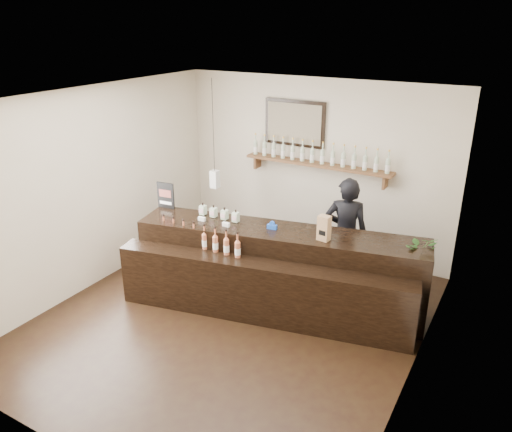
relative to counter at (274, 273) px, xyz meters
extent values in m
plane|color=black|center=(-0.31, -0.56, -0.50)|extent=(5.00, 5.00, 0.00)
plane|color=beige|center=(-0.31, 1.94, 0.90)|extent=(4.50, 0.00, 4.50)
plane|color=beige|center=(-0.31, -3.06, 0.90)|extent=(4.50, 0.00, 4.50)
plane|color=beige|center=(-2.56, -0.56, 0.90)|extent=(0.00, 5.00, 5.00)
plane|color=beige|center=(1.94, -0.56, 0.90)|extent=(0.00, 5.00, 5.00)
plane|color=white|center=(-0.31, -0.56, 2.30)|extent=(5.00, 5.00, 0.00)
cube|color=brown|center=(-0.21, 1.81, 1.00)|extent=(2.40, 0.25, 0.04)
cube|color=brown|center=(-1.29, 1.84, 0.88)|extent=(0.04, 0.20, 0.20)
cube|color=brown|center=(0.87, 1.84, 0.88)|extent=(0.04, 0.20, 0.20)
cube|color=black|center=(-0.66, 1.91, 1.58)|extent=(1.02, 0.04, 0.72)
cube|color=#443D2C|center=(-0.66, 1.89, 1.58)|extent=(0.92, 0.01, 0.62)
cube|color=white|center=(-1.61, 1.04, 0.75)|extent=(0.12, 0.12, 0.28)
cylinder|color=black|center=(-1.61, 1.04, 1.60)|extent=(0.01, 0.01, 1.41)
cylinder|color=beige|center=(-1.31, 1.81, 1.12)|extent=(0.07, 0.07, 0.20)
cone|color=beige|center=(-1.31, 1.81, 1.25)|extent=(0.07, 0.07, 0.05)
cylinder|color=beige|center=(-1.31, 1.81, 1.31)|extent=(0.02, 0.02, 0.07)
cylinder|color=#ECB845|center=(-1.31, 1.81, 1.36)|extent=(0.03, 0.03, 0.02)
cylinder|color=white|center=(-1.31, 1.81, 1.10)|extent=(0.07, 0.07, 0.09)
cylinder|color=beige|center=(-1.14, 1.81, 1.12)|extent=(0.07, 0.07, 0.20)
cone|color=beige|center=(-1.14, 1.81, 1.25)|extent=(0.07, 0.07, 0.05)
cylinder|color=beige|center=(-1.14, 1.81, 1.31)|extent=(0.02, 0.02, 0.07)
cylinder|color=#ECB845|center=(-1.14, 1.81, 1.36)|extent=(0.03, 0.03, 0.02)
cylinder|color=white|center=(-1.14, 1.81, 1.10)|extent=(0.07, 0.07, 0.09)
cylinder|color=beige|center=(-0.97, 1.81, 1.12)|extent=(0.07, 0.07, 0.20)
cone|color=beige|center=(-0.97, 1.81, 1.25)|extent=(0.07, 0.07, 0.05)
cylinder|color=beige|center=(-0.97, 1.81, 1.31)|extent=(0.02, 0.02, 0.07)
cylinder|color=#ECB845|center=(-0.97, 1.81, 1.36)|extent=(0.03, 0.03, 0.02)
cylinder|color=white|center=(-0.97, 1.81, 1.10)|extent=(0.07, 0.07, 0.09)
cylinder|color=beige|center=(-0.81, 1.81, 1.12)|extent=(0.07, 0.07, 0.20)
cone|color=beige|center=(-0.81, 1.81, 1.25)|extent=(0.07, 0.07, 0.05)
cylinder|color=beige|center=(-0.81, 1.81, 1.31)|extent=(0.02, 0.02, 0.07)
cylinder|color=#ECB845|center=(-0.81, 1.81, 1.36)|extent=(0.03, 0.03, 0.02)
cylinder|color=white|center=(-0.81, 1.81, 1.10)|extent=(0.07, 0.07, 0.09)
cylinder|color=beige|center=(-0.64, 1.81, 1.12)|extent=(0.07, 0.07, 0.20)
cone|color=beige|center=(-0.64, 1.81, 1.25)|extent=(0.07, 0.07, 0.05)
cylinder|color=beige|center=(-0.64, 1.81, 1.31)|extent=(0.02, 0.02, 0.07)
cylinder|color=#ECB845|center=(-0.64, 1.81, 1.36)|extent=(0.03, 0.03, 0.02)
cylinder|color=white|center=(-0.64, 1.81, 1.10)|extent=(0.07, 0.07, 0.09)
cylinder|color=beige|center=(-0.47, 1.81, 1.12)|extent=(0.07, 0.07, 0.20)
cone|color=beige|center=(-0.47, 1.81, 1.25)|extent=(0.07, 0.07, 0.05)
cylinder|color=beige|center=(-0.47, 1.81, 1.31)|extent=(0.02, 0.02, 0.07)
cylinder|color=#ECB845|center=(-0.47, 1.81, 1.36)|extent=(0.03, 0.03, 0.02)
cylinder|color=white|center=(-0.47, 1.81, 1.10)|extent=(0.07, 0.07, 0.09)
cylinder|color=beige|center=(-0.30, 1.81, 1.12)|extent=(0.07, 0.07, 0.20)
cone|color=beige|center=(-0.30, 1.81, 1.25)|extent=(0.07, 0.07, 0.05)
cylinder|color=beige|center=(-0.30, 1.81, 1.31)|extent=(0.02, 0.02, 0.07)
cylinder|color=#ECB845|center=(-0.30, 1.81, 1.36)|extent=(0.03, 0.03, 0.02)
cylinder|color=white|center=(-0.30, 1.81, 1.10)|extent=(0.07, 0.07, 0.09)
cylinder|color=beige|center=(-0.13, 1.81, 1.12)|extent=(0.07, 0.07, 0.20)
cone|color=beige|center=(-0.13, 1.81, 1.25)|extent=(0.07, 0.07, 0.05)
cylinder|color=beige|center=(-0.13, 1.81, 1.31)|extent=(0.02, 0.02, 0.07)
cylinder|color=#ECB845|center=(-0.13, 1.81, 1.36)|extent=(0.03, 0.03, 0.02)
cylinder|color=white|center=(-0.13, 1.81, 1.10)|extent=(0.07, 0.07, 0.09)
cylinder|color=beige|center=(0.04, 1.81, 1.12)|extent=(0.07, 0.07, 0.20)
cone|color=beige|center=(0.04, 1.81, 1.25)|extent=(0.07, 0.07, 0.05)
cylinder|color=beige|center=(0.04, 1.81, 1.31)|extent=(0.02, 0.02, 0.07)
cylinder|color=#ECB845|center=(0.04, 1.81, 1.36)|extent=(0.03, 0.03, 0.02)
cylinder|color=white|center=(0.04, 1.81, 1.10)|extent=(0.07, 0.07, 0.09)
cylinder|color=beige|center=(0.21, 1.81, 1.12)|extent=(0.07, 0.07, 0.20)
cone|color=beige|center=(0.21, 1.81, 1.25)|extent=(0.07, 0.07, 0.05)
cylinder|color=beige|center=(0.21, 1.81, 1.31)|extent=(0.02, 0.02, 0.07)
cylinder|color=#ECB845|center=(0.21, 1.81, 1.36)|extent=(0.03, 0.03, 0.02)
cylinder|color=white|center=(0.21, 1.81, 1.10)|extent=(0.07, 0.07, 0.09)
cylinder|color=beige|center=(0.38, 1.81, 1.12)|extent=(0.07, 0.07, 0.20)
cone|color=beige|center=(0.38, 1.81, 1.25)|extent=(0.07, 0.07, 0.05)
cylinder|color=beige|center=(0.38, 1.81, 1.31)|extent=(0.02, 0.02, 0.07)
cylinder|color=#ECB845|center=(0.38, 1.81, 1.36)|extent=(0.03, 0.03, 0.02)
cylinder|color=white|center=(0.38, 1.81, 1.10)|extent=(0.07, 0.07, 0.09)
cylinder|color=beige|center=(0.55, 1.81, 1.12)|extent=(0.07, 0.07, 0.20)
cone|color=beige|center=(0.55, 1.81, 1.25)|extent=(0.07, 0.07, 0.05)
cylinder|color=beige|center=(0.55, 1.81, 1.31)|extent=(0.02, 0.02, 0.07)
cylinder|color=#ECB845|center=(0.55, 1.81, 1.36)|extent=(0.03, 0.03, 0.02)
cylinder|color=white|center=(0.55, 1.81, 1.10)|extent=(0.07, 0.07, 0.09)
cylinder|color=beige|center=(0.72, 1.81, 1.12)|extent=(0.07, 0.07, 0.20)
cone|color=beige|center=(0.72, 1.81, 1.25)|extent=(0.07, 0.07, 0.05)
cylinder|color=beige|center=(0.72, 1.81, 1.31)|extent=(0.02, 0.02, 0.07)
cylinder|color=#ECB845|center=(0.72, 1.81, 1.36)|extent=(0.03, 0.03, 0.02)
cylinder|color=white|center=(0.72, 1.81, 1.10)|extent=(0.07, 0.07, 0.09)
cylinder|color=beige|center=(0.89, 1.81, 1.12)|extent=(0.07, 0.07, 0.20)
cone|color=beige|center=(0.89, 1.81, 1.25)|extent=(0.07, 0.07, 0.05)
cylinder|color=beige|center=(0.89, 1.81, 1.31)|extent=(0.02, 0.02, 0.07)
cylinder|color=#ECB845|center=(0.89, 1.81, 1.36)|extent=(0.03, 0.03, 0.02)
cylinder|color=white|center=(0.89, 1.81, 1.10)|extent=(0.07, 0.07, 0.09)
cube|color=black|center=(0.01, 0.14, 0.03)|extent=(3.86, 1.43, 1.06)
cube|color=black|center=(0.01, -0.36, -0.10)|extent=(3.79, 1.10, 0.81)
cube|color=white|center=(-1.06, -0.11, 0.59)|extent=(0.10, 0.04, 0.05)
cube|color=white|center=(-0.67, -0.11, 0.59)|extent=(0.10, 0.04, 0.05)
cube|color=#E0C889|center=(-1.76, -0.36, 0.37)|extent=(0.12, 0.12, 0.12)
cube|color=#E0C889|center=(-1.76, -0.36, 0.49)|extent=(0.12, 0.12, 0.12)
cube|color=beige|center=(-1.17, 0.08, 0.64)|extent=(0.08, 0.08, 0.13)
cube|color=beige|center=(-1.17, 0.03, 0.64)|extent=(0.07, 0.00, 0.06)
cylinder|color=black|center=(-1.17, 0.08, 0.72)|extent=(0.02, 0.02, 0.03)
cube|color=beige|center=(-0.99, 0.08, 0.64)|extent=(0.08, 0.08, 0.13)
cube|color=beige|center=(-0.99, 0.03, 0.64)|extent=(0.07, 0.00, 0.06)
cylinder|color=black|center=(-0.99, 0.08, 0.72)|extent=(0.02, 0.02, 0.03)
cube|color=beige|center=(-0.81, 0.08, 0.64)|extent=(0.08, 0.08, 0.13)
cube|color=beige|center=(-0.81, 0.03, 0.64)|extent=(0.07, 0.00, 0.06)
cylinder|color=black|center=(-0.81, 0.08, 0.72)|extent=(0.02, 0.02, 0.03)
cube|color=beige|center=(-0.63, 0.08, 0.64)|extent=(0.08, 0.08, 0.13)
cube|color=beige|center=(-0.63, 0.03, 0.64)|extent=(0.07, 0.00, 0.06)
cylinder|color=black|center=(-0.63, 0.08, 0.72)|extent=(0.02, 0.02, 0.03)
cylinder|color=#B6603D|center=(-1.50, -0.36, 0.41)|extent=(0.07, 0.07, 0.20)
cone|color=#B6603D|center=(-1.50, -0.36, 0.54)|extent=(0.07, 0.07, 0.05)
cylinder|color=#B6603D|center=(-1.50, -0.36, 0.60)|extent=(0.02, 0.02, 0.07)
cylinder|color=black|center=(-1.50, -0.36, 0.64)|extent=(0.03, 0.03, 0.02)
cylinder|color=white|center=(-1.50, -0.36, 0.39)|extent=(0.07, 0.07, 0.09)
cylinder|color=#B6603D|center=(-1.34, -0.36, 0.41)|extent=(0.07, 0.07, 0.20)
cone|color=#B6603D|center=(-1.34, -0.36, 0.54)|extent=(0.07, 0.07, 0.05)
cylinder|color=#B6603D|center=(-1.34, -0.36, 0.60)|extent=(0.02, 0.02, 0.07)
cylinder|color=black|center=(-1.34, -0.36, 0.64)|extent=(0.03, 0.03, 0.02)
cylinder|color=white|center=(-1.34, -0.36, 0.39)|extent=(0.07, 0.07, 0.09)
cylinder|color=#B6603D|center=(-1.17, -0.36, 0.41)|extent=(0.07, 0.07, 0.20)
cone|color=#B6603D|center=(-1.17, -0.36, 0.54)|extent=(0.07, 0.07, 0.05)
cylinder|color=#B6603D|center=(-1.17, -0.36, 0.60)|extent=(0.02, 0.02, 0.07)
cylinder|color=black|center=(-1.17, -0.36, 0.64)|extent=(0.03, 0.03, 0.02)
cylinder|color=white|center=(-1.17, -0.36, 0.39)|extent=(0.07, 0.07, 0.09)
cylinder|color=#B6603D|center=(-1.00, -0.36, 0.41)|extent=(0.07, 0.07, 0.20)
cone|color=#B6603D|center=(-1.00, -0.36, 0.54)|extent=(0.07, 0.07, 0.05)
cylinder|color=#B6603D|center=(-1.00, -0.36, 0.60)|extent=(0.02, 0.02, 0.07)
cylinder|color=black|center=(-1.00, -0.36, 0.64)|extent=(0.03, 0.03, 0.02)
cylinder|color=white|center=(-1.00, -0.36, 0.39)|extent=(0.07, 0.07, 0.09)
cylinder|color=#B6603D|center=(-0.83, -0.36, 0.41)|extent=(0.07, 0.07, 0.20)
cone|color=#B6603D|center=(-0.83, -0.36, 0.54)|extent=(0.07, 0.07, 0.05)
cylinder|color=#B6603D|center=(-0.83, -0.36, 0.60)|extent=(0.02, 0.02, 0.07)
cylinder|color=black|center=(-0.83, -0.36, 0.64)|extent=(0.03, 0.03, 0.02)
cylinder|color=white|center=(-0.83, -0.36, 0.39)|extent=(0.07, 0.07, 0.09)
cylinder|color=#B6603D|center=(-0.67, -0.36, 0.41)|extent=(0.07, 0.07, 0.20)
cone|color=#B6603D|center=(-0.67, -0.36, 0.54)|extent=(0.07, 0.07, 0.05)
cylinder|color=#B6603D|center=(-0.67, -0.36, 0.60)|extent=(0.02, 0.02, 0.07)
cylinder|color=black|center=(-0.67, -0.36, 0.64)|extent=(0.03, 0.03, 0.02)
cylinder|color=white|center=(-0.67, -0.36, 0.39)|extent=(0.07, 0.07, 0.09)
cylinder|color=#B6603D|center=(-0.50, -0.36, 0.41)|extent=(0.07, 0.07, 0.20)
cone|color=#B6603D|center=(-0.50, -0.36, 0.54)|extent=(0.07, 0.07, 0.05)
cylinder|color=#B6603D|center=(-0.50, -0.36, 0.60)|extent=(0.02, 0.02, 0.07)
cylinder|color=black|center=(-0.50, -0.36, 0.64)|extent=(0.03, 0.03, 0.02)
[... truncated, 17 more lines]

